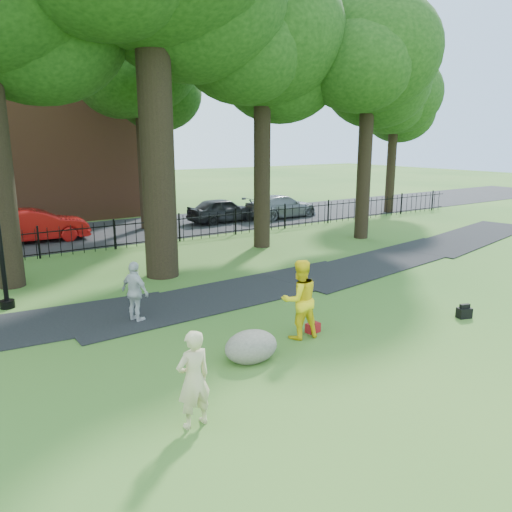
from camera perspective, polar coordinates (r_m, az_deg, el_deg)
ground at (r=11.68m, az=3.38°, el=-9.97°), size 120.00×120.00×0.00m
footpath at (r=15.24m, az=-2.47°, el=-4.30°), size 36.07×3.85×0.03m
street at (r=25.79m, az=-18.57°, el=2.35°), size 80.00×7.00×0.02m
iron_fence at (r=21.91m, az=-15.87°, el=2.28°), size 44.00×0.04×1.20m
tree_row at (r=18.66m, az=-12.04°, el=24.01°), size 26.82×7.96×12.42m
woman at (r=8.34m, az=-7.16°, el=-13.78°), size 0.64×0.45×1.66m
man at (r=11.73m, az=5.01°, el=-4.94°), size 1.03×0.86×1.90m
pedestrian at (r=13.09m, az=-13.65°, el=-4.02°), size 0.69×1.01×1.59m
boulder at (r=10.76m, az=-0.57°, el=-10.04°), size 1.25×0.98×0.70m
backpack at (r=14.28m, az=22.69°, el=-6.02°), size 0.42×0.33×0.27m
red_bag at (r=12.34m, az=6.52°, el=-8.14°), size 0.36×0.24×0.23m
red_sedan at (r=24.67m, az=-23.87°, el=3.19°), size 4.64×1.92×1.49m
grey_car at (r=27.99m, az=-3.84°, el=5.26°), size 4.07×1.75×1.37m
silver_car at (r=29.59m, az=2.89°, el=5.69°), size 4.73×2.15×1.34m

